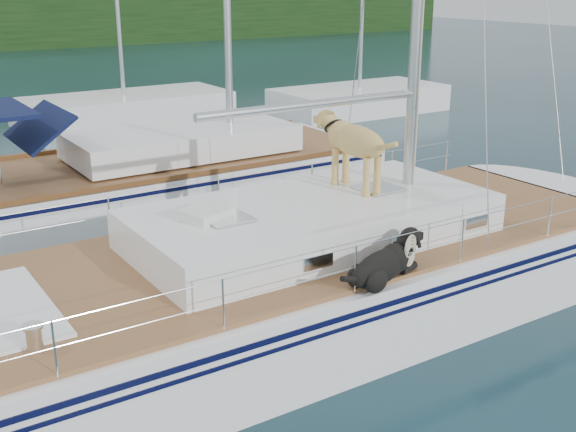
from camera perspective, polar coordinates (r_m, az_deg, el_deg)
ground at (r=10.57m, az=-1.70°, el=-9.02°), size 120.00×120.00×0.00m
main_sailboat at (r=10.32m, az=-1.20°, el=-5.49°), size 12.00×4.03×14.01m
neighbor_sailboat at (r=15.75m, az=-11.83°, el=2.43°), size 11.00×3.50×13.30m
bg_boat_center at (r=25.98m, az=-12.78°, el=8.24°), size 7.20×3.00×11.65m
bg_boat_east at (r=27.30m, az=5.65°, el=9.10°), size 6.40×3.00×11.65m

